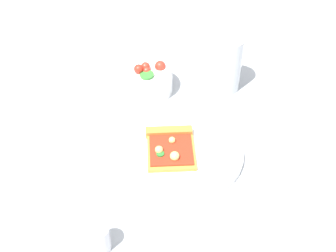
% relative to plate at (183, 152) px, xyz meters
% --- Properties ---
extents(ground_plane, '(2.40, 2.40, 0.00)m').
position_rel_plate_xyz_m(ground_plane, '(-0.01, 0.02, -0.01)').
color(ground_plane, '#B2B7BC').
rests_on(ground_plane, ground).
extents(plate, '(0.25, 0.25, 0.01)m').
position_rel_plate_xyz_m(plate, '(0.00, 0.00, 0.00)').
color(plate, white).
rests_on(plate, ground_plane).
extents(pizza_slice_main, '(0.15, 0.15, 0.03)m').
position_rel_plate_xyz_m(pizza_slice_main, '(-0.02, -0.02, 0.01)').
color(pizza_slice_main, gold).
rests_on(pizza_slice_main, plate).
extents(salad_bowl, '(0.12, 0.12, 0.08)m').
position_rel_plate_xyz_m(salad_bowl, '(-0.21, 0.07, 0.03)').
color(salad_bowl, white).
rests_on(salad_bowl, ground_plane).
extents(soda_glass, '(0.07, 0.07, 0.14)m').
position_rel_plate_xyz_m(soda_glass, '(-0.10, 0.22, 0.06)').
color(soda_glass, silver).
rests_on(soda_glass, ground_plane).
extents(pepper_shaker, '(0.04, 0.04, 0.07)m').
position_rel_plate_xyz_m(pepper_shaker, '(0.07, -0.25, 0.03)').
color(pepper_shaker, silver).
rests_on(pepper_shaker, ground_plane).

